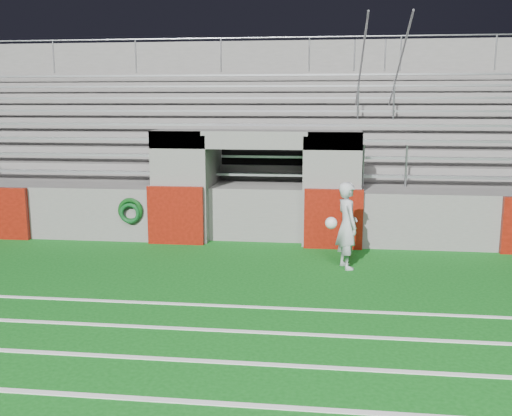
# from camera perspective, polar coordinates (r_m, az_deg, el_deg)

# --- Properties ---
(ground) EXTENTS (90.00, 90.00, 0.00)m
(ground) POSITION_cam_1_polar(r_m,az_deg,el_deg) (10.25, -2.32, -7.86)
(ground) COLOR #0E5414
(ground) RESTS_ON ground
(stadium_structure) EXTENTS (26.00, 8.48, 5.42)m
(stadium_structure) POSITION_cam_1_polar(r_m,az_deg,el_deg) (17.73, 1.72, 4.85)
(stadium_structure) COLOR #5D5B58
(stadium_structure) RESTS_ON ground
(goalkeeper_with_ball) EXTENTS (0.73, 0.73, 1.72)m
(goalkeeper_with_ball) POSITION_cam_1_polar(r_m,az_deg,el_deg) (11.30, 9.06, -1.73)
(goalkeeper_with_ball) COLOR #9FA3A8
(goalkeeper_with_ball) RESTS_ON ground
(hose_coil) EXTENTS (0.60, 0.15, 0.60)m
(hose_coil) POSITION_cam_1_polar(r_m,az_deg,el_deg) (13.53, -12.47, -0.34)
(hose_coil) COLOR #0B3B11
(hose_coil) RESTS_ON ground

